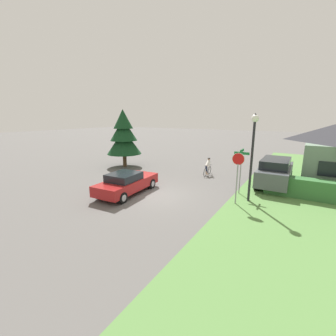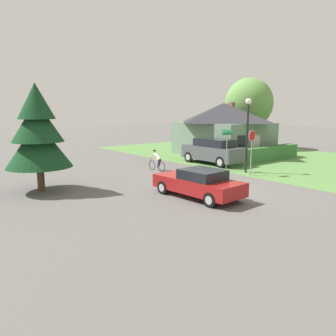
% 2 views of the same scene
% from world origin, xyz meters
% --- Properties ---
extents(ground_plane, '(140.00, 140.00, 0.00)m').
position_xyz_m(ground_plane, '(0.00, 0.00, 0.00)').
color(ground_plane, '#5B5956').
extents(sedan_left_lane, '(2.09, 4.56, 1.36)m').
position_xyz_m(sedan_left_lane, '(-1.63, -0.59, 0.67)').
color(sedan_left_lane, maroon).
rests_on(sedan_left_lane, ground).
extents(cyclist, '(0.44, 1.73, 1.44)m').
position_xyz_m(cyclist, '(1.00, 6.26, 0.70)').
color(cyclist, black).
rests_on(cyclist, ground).
extents(parked_suv_right, '(1.98, 4.98, 1.93)m').
position_xyz_m(parked_suv_right, '(6.04, 5.93, 0.99)').
color(parked_suv_right, '#4C5156').
rests_on(parked_suv_right, ground).
extents(stop_sign, '(0.66, 0.07, 2.84)m').
position_xyz_m(stop_sign, '(4.64, 1.24, 1.97)').
color(stop_sign, gray).
rests_on(stop_sign, ground).
extents(street_lamp, '(0.39, 0.39, 4.89)m').
position_xyz_m(street_lamp, '(5.17, 2.03, 3.37)').
color(street_lamp, black).
rests_on(street_lamp, ground).
extents(street_name_sign, '(0.90, 0.90, 2.79)m').
position_xyz_m(street_name_sign, '(4.38, 3.05, 1.92)').
color(street_name_sign, gray).
rests_on(street_name_sign, ground).
extents(conifer_tall_near, '(3.21, 3.21, 5.38)m').
position_xyz_m(conifer_tall_near, '(-7.05, 5.23, 3.01)').
color(conifer_tall_near, '#4C3823').
rests_on(conifer_tall_near, ground).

